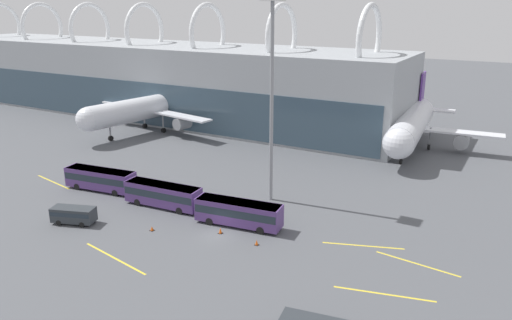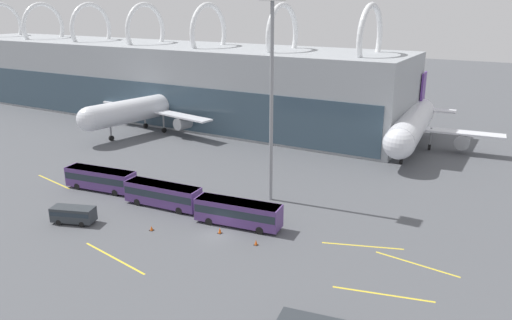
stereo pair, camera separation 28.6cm
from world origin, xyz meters
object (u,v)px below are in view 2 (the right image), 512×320
Objects in this scene: floodlight_mast at (272,69)px; traffic_cone_0 at (256,242)px; traffic_cone_2 at (220,230)px; shuttle_bus_0 at (101,178)px; shuttle_bus_1 at (163,194)px; airliner_at_gate_far at (412,125)px; airliner_at_gate_near at (150,107)px; traffic_cone_1 at (152,228)px; service_van_foreground at (73,214)px; shuttle_bus_2 at (238,212)px.

floodlight_mast reaches higher than traffic_cone_0.
shuttle_bus_0 is at bearing 171.60° from traffic_cone_2.
shuttle_bus_0 is 14.98× the size of traffic_cone_2.
shuttle_bus_1 is 16.77× the size of traffic_cone_0.
airliner_at_gate_far is 50.85× the size of traffic_cone_0.
shuttle_bus_1 is (30.15, -32.30, -3.46)m from airliner_at_gate_near.
airliner_at_gate_near is 51.92m from traffic_cone_1.
service_van_foreground is at bearing -162.42° from traffic_cone_1.
traffic_cone_0 is (29.49, -4.06, -1.60)m from shuttle_bus_0.
traffic_cone_2 is at bearing -178.88° from service_van_foreground.
service_van_foreground is (-6.56, -9.99, -0.64)m from shuttle_bus_1.
shuttle_bus_0 is 11.92m from service_van_foreground.
airliner_at_gate_far reaches higher than shuttle_bus_2.
airliner_at_gate_far is at bearing 44.76° from shuttle_bus_0.
airliner_at_gate_near is 59.59m from traffic_cone_0.
airliner_at_gate_far is 3.01× the size of shuttle_bus_0.
service_van_foreground is 10.19× the size of traffic_cone_1.
traffic_cone_1 is at bearing 178.15° from service_van_foreground.
airliner_at_gate_far is 51.79m from shuttle_bus_1.
airliner_at_gate_far is at bearing 69.75° from traffic_cone_1.
airliner_at_gate_near is 55.03m from traffic_cone_2.
traffic_cone_1 is 8.69m from traffic_cone_2.
traffic_cone_0 is (-6.15, -49.88, -4.55)m from airliner_at_gate_far.
airliner_at_gate_near is at bearing -80.28° from service_van_foreground.
traffic_cone_0 is (23.64, 6.30, -0.95)m from service_van_foreground.
traffic_cone_2 is (41.77, -35.48, -5.02)m from airliner_at_gate_near.
floodlight_mast is at bearing 71.55° from airliner_at_gate_near.
shuttle_bus_0 is (17.74, -31.93, -3.46)m from airliner_at_gate_near.
airliner_at_gate_far is at bearing 82.97° from traffic_cone_0.
service_van_foreground is 0.21× the size of floodlight_mast.
airliner_at_gate_far reaches higher than shuttle_bus_1.
shuttle_bus_1 is at bearing -9.09° from shuttle_bus_0.
shuttle_bus_1 is 0.99× the size of shuttle_bus_2.
shuttle_bus_0 is at bearing 156.17° from traffic_cone_1.
shuttle_bus_1 reaches higher than service_van_foreground.
airliner_at_gate_near is 53.62m from shuttle_bus_2.
traffic_cone_1 is (10.26, 3.25, -1.00)m from service_van_foreground.
shuttle_bus_2 is (42.56, -32.44, -3.46)m from airliner_at_gate_near.
airliner_at_gate_far is 1.24× the size of floodlight_mast.
shuttle_bus_2 is 21.39m from service_van_foreground.
traffic_cone_0 is (4.67, -3.55, -1.60)m from shuttle_bus_2.
airliner_at_gate_near is at bearing 142.69° from traffic_cone_0.
airliner_at_gate_far is at bearing 72.64° from floodlight_mast.
floodlight_mast is (18.40, 19.77, 17.61)m from service_van_foreground.
airliner_at_gate_near is 2.96× the size of shuttle_bus_0.
airliner_at_gate_near reaches higher than shuttle_bus_1.
traffic_cone_1 is (-8.72, -6.60, -1.65)m from shuttle_bus_2.
airliner_at_gate_far is 3.01× the size of shuttle_bus_2.
shuttle_bus_1 is at bearing 118.72° from traffic_cone_1.
airliner_at_gate_near is 48.60m from service_van_foreground.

